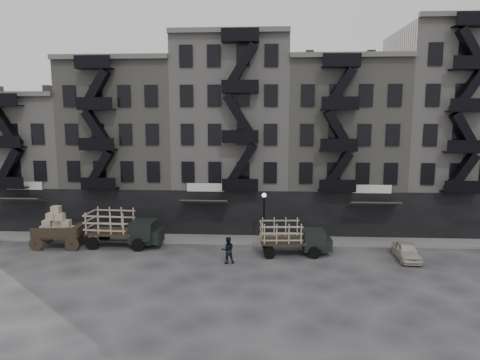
# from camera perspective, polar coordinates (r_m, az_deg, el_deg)

# --- Properties ---
(ground) EXTENTS (140.00, 140.00, 0.00)m
(ground) POSITION_cam_1_polar(r_m,az_deg,el_deg) (32.71, -2.19, -9.90)
(ground) COLOR #38383A
(ground) RESTS_ON ground
(sidewalk) EXTENTS (55.00, 2.50, 0.15)m
(sidewalk) POSITION_cam_1_polar(r_m,az_deg,el_deg) (36.25, -1.61, -7.92)
(sidewalk) COLOR slate
(sidewalk) RESTS_ON ground
(building_west) EXTENTS (10.00, 11.35, 13.20)m
(building_west) POSITION_cam_1_polar(r_m,az_deg,el_deg) (46.97, -26.07, 2.37)
(building_west) COLOR #9D9790
(building_west) RESTS_ON ground
(building_midwest) EXTENTS (10.00, 11.35, 16.20)m
(building_midwest) POSITION_cam_1_polar(r_m,az_deg,el_deg) (42.83, -14.43, 4.47)
(building_midwest) COLOR slate
(building_midwest) RESTS_ON ground
(building_center) EXTENTS (10.00, 11.35, 18.20)m
(building_center) POSITION_cam_1_polar(r_m,az_deg,el_deg) (40.86, -0.93, 5.96)
(building_center) COLOR #9D9790
(building_center) RESTS_ON ground
(building_mideast) EXTENTS (10.00, 11.35, 16.20)m
(building_mideast) POSITION_cam_1_polar(r_m,az_deg,el_deg) (41.39, 13.06, 4.39)
(building_mideast) COLOR slate
(building_mideast) RESTS_ON ground
(building_east) EXTENTS (10.00, 11.35, 19.20)m
(building_east) POSITION_cam_1_polar(r_m,az_deg,el_deg) (44.12, 26.11, 5.94)
(building_east) COLOR #9D9790
(building_east) RESTS_ON ground
(lamp_post) EXTENTS (0.36, 0.36, 4.28)m
(lamp_post) POSITION_cam_1_polar(r_m,az_deg,el_deg) (34.32, 3.21, -4.20)
(lamp_post) COLOR black
(lamp_post) RESTS_ON ground
(wagon) EXTENTS (3.99, 2.29, 3.29)m
(wagon) POSITION_cam_1_polar(r_m,az_deg,el_deg) (36.92, -23.21, -5.42)
(wagon) COLOR black
(wagon) RESTS_ON ground
(stake_truck_west) EXTENTS (6.00, 2.71, 2.95)m
(stake_truck_west) POSITION_cam_1_polar(r_m,az_deg,el_deg) (35.46, -15.41, -5.91)
(stake_truck_west) COLOR black
(stake_truck_west) RESTS_ON ground
(stake_truck_east) EXTENTS (5.37, 2.49, 2.63)m
(stake_truck_east) POSITION_cam_1_polar(r_m,az_deg,el_deg) (32.52, 7.09, -7.31)
(stake_truck_east) COLOR black
(stake_truck_east) RESTS_ON ground
(car_east) EXTENTS (1.61, 3.72, 1.25)m
(car_east) POSITION_cam_1_polar(r_m,az_deg,el_deg) (33.72, 21.32, -8.81)
(car_east) COLOR beige
(car_east) RESTS_ON ground
(pedestrian_mid) EXTENTS (1.05, 0.89, 1.92)m
(pedestrian_mid) POSITION_cam_1_polar(r_m,az_deg,el_deg) (30.62, -1.64, -9.32)
(pedestrian_mid) COLOR black
(pedestrian_mid) RESTS_ON ground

